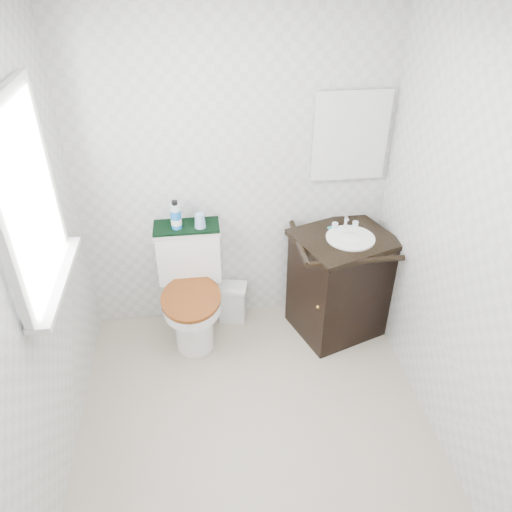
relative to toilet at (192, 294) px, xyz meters
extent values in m
plane|color=#ABA08A|center=(0.36, -0.96, -0.38)|extent=(2.40, 2.40, 0.00)
plane|color=silver|center=(0.36, -0.96, 2.02)|extent=(2.40, 2.40, 0.00)
plane|color=silver|center=(0.36, 0.24, 0.82)|extent=(2.40, 0.00, 2.40)
plane|color=silver|center=(0.36, -2.16, 0.82)|extent=(2.40, 0.00, 2.40)
plane|color=silver|center=(-0.74, -0.96, 0.82)|extent=(0.00, 2.40, 2.40)
plane|color=silver|center=(1.46, -0.96, 0.82)|extent=(0.00, 2.40, 2.40)
cube|color=white|center=(-0.71, -0.71, 1.17)|extent=(0.02, 0.70, 0.90)
cube|color=silver|center=(1.15, 0.21, 1.07)|extent=(0.50, 0.02, 0.60)
cylinder|color=white|center=(0.00, -0.14, -0.16)|extent=(0.28, 0.28, 0.43)
cube|color=white|center=(0.00, 0.11, -0.16)|extent=(0.28, 0.28, 0.43)
cube|color=white|center=(0.00, 0.13, 0.26)|extent=(0.45, 0.18, 0.41)
cube|color=white|center=(0.00, 0.13, 0.47)|extent=(0.47, 0.20, 0.03)
cylinder|color=white|center=(0.00, -0.18, 0.05)|extent=(0.41, 0.41, 0.08)
cylinder|color=maroon|center=(0.00, -0.18, 0.11)|extent=(0.43, 0.43, 0.03)
cube|color=black|center=(1.10, -0.06, 0.01)|extent=(0.75, 0.69, 0.78)
cube|color=black|center=(1.10, -0.06, 0.42)|extent=(0.80, 0.74, 0.04)
cylinder|color=white|center=(1.13, -0.09, 0.45)|extent=(0.34, 0.34, 0.01)
ellipsoid|color=white|center=(1.13, -0.09, 0.39)|extent=(0.29, 0.29, 0.15)
cylinder|color=silver|center=(1.13, 0.05, 0.49)|extent=(0.02, 0.02, 0.10)
cube|color=silver|center=(0.31, 0.14, -0.24)|extent=(0.23, 0.19, 0.28)
cube|color=silver|center=(0.31, 0.14, -0.08)|extent=(0.25, 0.22, 0.03)
cube|color=black|center=(0.00, 0.13, 0.50)|extent=(0.46, 0.22, 0.02)
cylinder|color=blue|center=(-0.06, 0.10, 0.58)|extent=(0.07, 0.07, 0.14)
cylinder|color=silver|center=(-0.06, 0.10, 0.67)|extent=(0.07, 0.07, 0.05)
cylinder|color=black|center=(-0.06, 0.10, 0.70)|extent=(0.04, 0.04, 0.03)
cone|color=#81A7D3|center=(0.10, 0.09, 0.56)|extent=(0.08, 0.08, 0.10)
ellipsoid|color=#17726C|center=(1.03, 0.06, 0.45)|extent=(0.06, 0.04, 0.02)
camera|label=1|loc=(0.11, -2.95, 2.25)|focal=35.00mm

